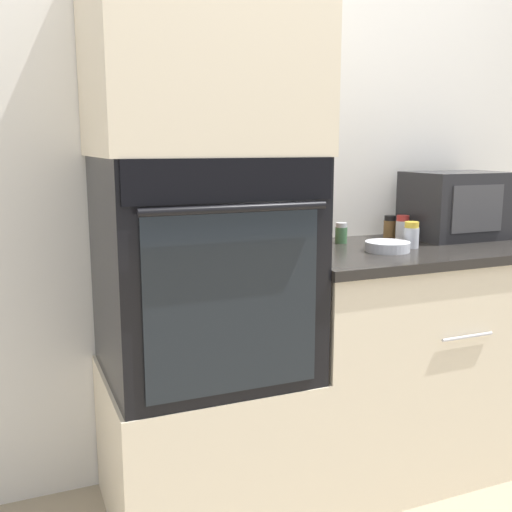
{
  "coord_description": "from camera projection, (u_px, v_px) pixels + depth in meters",
  "views": [
    {
      "loc": [
        -0.94,
        -1.6,
        1.31
      ],
      "look_at": [
        -0.18,
        0.21,
        0.94
      ],
      "focal_mm": 42.0,
      "sensor_mm": 36.0,
      "label": 1
    }
  ],
  "objects": [
    {
      "name": "microwave",
      "position": [
        457.0,
        205.0,
        2.53
      ],
      "size": [
        0.41,
        0.3,
        0.28
      ],
      "color": "#232326",
      "rests_on": "counter_unit"
    },
    {
      "name": "counter_unit",
      "position": [
        411.0,
        355.0,
        2.44
      ],
      "size": [
        1.1,
        0.63,
        0.92
      ],
      "color": "beige",
      "rests_on": "ground_plane"
    },
    {
      "name": "bowl",
      "position": [
        387.0,
        246.0,
        2.22
      ],
      "size": [
        0.17,
        0.17,
        0.04
      ],
      "color": "silver",
      "rests_on": "counter_unit"
    },
    {
      "name": "wall_back",
      "position": [
        258.0,
        159.0,
        2.39
      ],
      "size": [
        8.0,
        0.05,
        2.5
      ],
      "color": "silver",
      "rests_on": "ground_plane"
    },
    {
      "name": "condiment_jar_mid",
      "position": [
        411.0,
        235.0,
        2.29
      ],
      "size": [
        0.06,
        0.06,
        0.1
      ],
      "color": "silver",
      "rests_on": "counter_unit"
    },
    {
      "name": "oven_cabinet_upper",
      "position": [
        199.0,
        53.0,
        1.9
      ],
      "size": [
        0.69,
        0.6,
        0.64
      ],
      "color": "beige",
      "rests_on": "wall_oven"
    },
    {
      "name": "condiment_jar_back",
      "position": [
        341.0,
        233.0,
        2.4
      ],
      "size": [
        0.05,
        0.05,
        0.08
      ],
      "color": "#427047",
      "rests_on": "counter_unit"
    },
    {
      "name": "condiment_jar_near",
      "position": [
        403.0,
        228.0,
        2.48
      ],
      "size": [
        0.06,
        0.06,
        0.1
      ],
      "color": "silver",
      "rests_on": "counter_unit"
    },
    {
      "name": "oven_cabinet_base",
      "position": [
        205.0,
        440.0,
        2.14
      ],
      "size": [
        0.69,
        0.6,
        0.53
      ],
      "color": "beige",
      "rests_on": "ground_plane"
    },
    {
      "name": "knife_block",
      "position": [
        304.0,
        217.0,
        2.35
      ],
      "size": [
        0.09,
        0.15,
        0.26
      ],
      "color": "brown",
      "rests_on": "counter_unit"
    },
    {
      "name": "wall_oven",
      "position": [
        203.0,
        267.0,
        2.02
      ],
      "size": [
        0.66,
        0.64,
        0.74
      ],
      "color": "black",
      "rests_on": "oven_cabinet_base"
    },
    {
      "name": "condiment_jar_far",
      "position": [
        390.0,
        227.0,
        2.55
      ],
      "size": [
        0.05,
        0.05,
        0.09
      ],
      "color": "brown",
      "rests_on": "counter_unit"
    }
  ]
}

